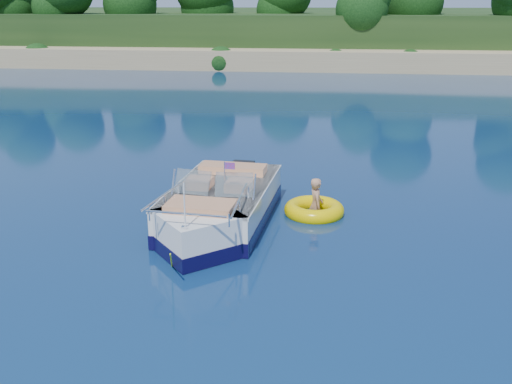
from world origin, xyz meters
The scene contains 5 objects.
ground centered at (0.00, 0.00, 0.00)m, with size 160.00×160.00×0.00m, color #0A1A4A.
shoreline centered at (0.00, 63.77, 0.98)m, with size 170.00×59.00×6.00m.
motorboat centered at (-1.57, 3.18, 0.40)m, with size 2.55×6.17×2.05m.
tow_tube centered at (0.67, 4.28, 0.10)m, with size 1.98×1.98×0.40m.
boy centered at (0.70, 4.33, 0.00)m, with size 0.54×0.36×1.49m, color tan.
Camera 1 is at (0.80, -9.19, 5.08)m, focal length 40.00 mm.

